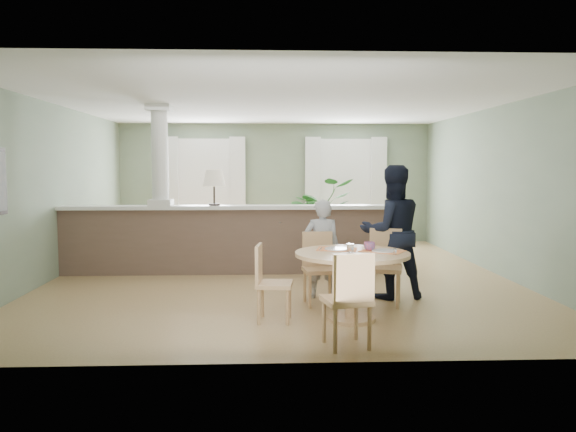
{
  "coord_description": "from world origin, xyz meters",
  "views": [
    {
      "loc": [
        -0.24,
        -8.81,
        1.72
      ],
      "look_at": [
        0.08,
        -1.0,
        1.04
      ],
      "focal_mm": 35.0,
      "sensor_mm": 36.0,
      "label": 1
    }
  ],
  "objects_px": {
    "chair_far_man": "(385,263)",
    "sofa": "(213,234)",
    "chair_far_boy": "(319,264)",
    "child_person": "(322,249)",
    "houseplant": "(318,215)",
    "dining_table": "(353,266)",
    "chair_near": "(349,296)",
    "chair_side": "(268,279)",
    "man_person": "(392,232)"
  },
  "relations": [
    {
      "from": "houseplant",
      "to": "child_person",
      "type": "distance_m",
      "value": 4.15
    },
    {
      "from": "sofa",
      "to": "chair_far_man",
      "type": "distance_m",
      "value": 4.34
    },
    {
      "from": "houseplant",
      "to": "chair_near",
      "type": "bearing_deg",
      "value": -92.8
    },
    {
      "from": "houseplant",
      "to": "child_person",
      "type": "relative_size",
      "value": 1.15
    },
    {
      "from": "dining_table",
      "to": "chair_far_boy",
      "type": "bearing_deg",
      "value": 110.36
    },
    {
      "from": "chair_near",
      "to": "chair_side",
      "type": "xyz_separation_m",
      "value": [
        -0.76,
        1.0,
        -0.04
      ]
    },
    {
      "from": "sofa",
      "to": "dining_table",
      "type": "xyz_separation_m",
      "value": [
        1.95,
        -4.32,
        0.14
      ]
    },
    {
      "from": "chair_far_boy",
      "to": "child_person",
      "type": "height_order",
      "value": "child_person"
    },
    {
      "from": "chair_side",
      "to": "chair_far_boy",
      "type": "bearing_deg",
      "value": -31.87
    },
    {
      "from": "houseplant",
      "to": "chair_side",
      "type": "xyz_separation_m",
      "value": [
        -1.06,
        -5.25,
        -0.28
      ]
    },
    {
      "from": "chair_side",
      "to": "man_person",
      "type": "xyz_separation_m",
      "value": [
        1.63,
        1.06,
        0.4
      ]
    },
    {
      "from": "child_person",
      "to": "man_person",
      "type": "xyz_separation_m",
      "value": [
        0.92,
        -0.05,
        0.22
      ]
    },
    {
      "from": "chair_far_boy",
      "to": "child_person",
      "type": "bearing_deg",
      "value": 70.71
    },
    {
      "from": "child_person",
      "to": "chair_side",
      "type": "bearing_deg",
      "value": 61.09
    },
    {
      "from": "chair_near",
      "to": "child_person",
      "type": "height_order",
      "value": "child_person"
    },
    {
      "from": "chair_far_boy",
      "to": "sofa",
      "type": "bearing_deg",
      "value": 108.26
    },
    {
      "from": "sofa",
      "to": "chair_side",
      "type": "xyz_separation_m",
      "value": [
        1.0,
        -4.32,
        0.0
      ]
    },
    {
      "from": "child_person",
      "to": "man_person",
      "type": "height_order",
      "value": "man_person"
    },
    {
      "from": "houseplant",
      "to": "dining_table",
      "type": "distance_m",
      "value": 5.26
    },
    {
      "from": "sofa",
      "to": "houseplant",
      "type": "height_order",
      "value": "houseplant"
    },
    {
      "from": "sofa",
      "to": "child_person",
      "type": "height_order",
      "value": "child_person"
    },
    {
      "from": "houseplant",
      "to": "man_person",
      "type": "height_order",
      "value": "man_person"
    },
    {
      "from": "houseplant",
      "to": "chair_side",
      "type": "height_order",
      "value": "houseplant"
    },
    {
      "from": "chair_far_man",
      "to": "sofa",
      "type": "bearing_deg",
      "value": 140.5
    },
    {
      "from": "child_person",
      "to": "chair_near",
      "type": "bearing_deg",
      "value": 94.98
    },
    {
      "from": "houseplant",
      "to": "chair_side",
      "type": "relative_size",
      "value": 1.74
    },
    {
      "from": "chair_side",
      "to": "houseplant",
      "type": "bearing_deg",
      "value": -4.49
    },
    {
      "from": "child_person",
      "to": "sofa",
      "type": "bearing_deg",
      "value": -58.0
    },
    {
      "from": "chair_far_boy",
      "to": "man_person",
      "type": "distance_m",
      "value": 1.08
    },
    {
      "from": "sofa",
      "to": "chair_near",
      "type": "xyz_separation_m",
      "value": [
        1.76,
        -5.32,
        0.04
      ]
    },
    {
      "from": "sofa",
      "to": "chair_far_boy",
      "type": "distance_m",
      "value": 3.88
    },
    {
      "from": "dining_table",
      "to": "child_person",
      "type": "height_order",
      "value": "child_person"
    },
    {
      "from": "dining_table",
      "to": "chair_near",
      "type": "height_order",
      "value": "chair_near"
    },
    {
      "from": "sofa",
      "to": "chair_side",
      "type": "relative_size",
      "value": 3.75
    },
    {
      "from": "chair_far_boy",
      "to": "chair_side",
      "type": "bearing_deg",
      "value": -135.71
    },
    {
      "from": "chair_far_man",
      "to": "child_person",
      "type": "bearing_deg",
      "value": 170.58
    },
    {
      "from": "houseplant",
      "to": "chair_far_boy",
      "type": "height_order",
      "value": "houseplant"
    },
    {
      "from": "houseplant",
      "to": "chair_near",
      "type": "height_order",
      "value": "houseplant"
    },
    {
      "from": "houseplant",
      "to": "dining_table",
      "type": "bearing_deg",
      "value": -91.25
    },
    {
      "from": "chair_far_man",
      "to": "dining_table",
      "type": "bearing_deg",
      "value": -109.27
    },
    {
      "from": "dining_table",
      "to": "child_person",
      "type": "relative_size",
      "value": 0.98
    },
    {
      "from": "dining_table",
      "to": "chair_far_man",
      "type": "height_order",
      "value": "chair_far_man"
    },
    {
      "from": "chair_far_boy",
      "to": "chair_near",
      "type": "relative_size",
      "value": 0.97
    },
    {
      "from": "sofa",
      "to": "chair_far_man",
      "type": "xyz_separation_m",
      "value": [
        2.48,
        -3.56,
        0.05
      ]
    },
    {
      "from": "dining_table",
      "to": "houseplant",
      "type": "bearing_deg",
      "value": 88.75
    },
    {
      "from": "chair_far_boy",
      "to": "chair_side",
      "type": "height_order",
      "value": "chair_far_boy"
    },
    {
      "from": "sofa",
      "to": "houseplant",
      "type": "xyz_separation_m",
      "value": [
        2.06,
        0.93,
        0.28
      ]
    },
    {
      "from": "chair_far_man",
      "to": "chair_near",
      "type": "relative_size",
      "value": 1.02
    },
    {
      "from": "chair_near",
      "to": "chair_side",
      "type": "bearing_deg",
      "value": -64.98
    },
    {
      "from": "houseplant",
      "to": "chair_far_boy",
      "type": "distance_m",
      "value": 4.47
    }
  ]
}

